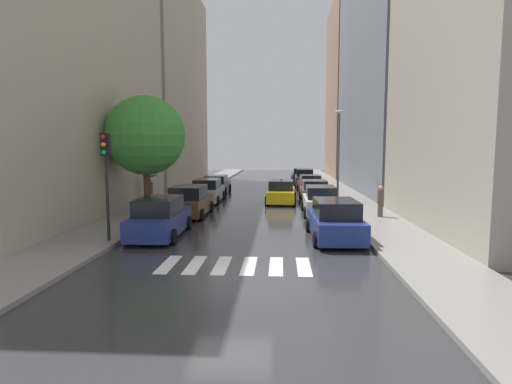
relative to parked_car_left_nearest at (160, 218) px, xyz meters
The scene contains 24 objects.
ground_plane 18.78m from the parked_car_left_nearest, 78.38° to the left, with size 28.00×72.00×0.04m, color #303032.
sidewalk_left 18.60m from the parked_car_left_nearest, 98.42° to the left, with size 3.00×72.00×0.15m, color gray.
sidewalk_right 21.07m from the parked_car_left_nearest, 60.79° to the left, with size 3.00×72.00×0.15m, color gray.
crosswalk_stripes 5.78m from the parked_car_left_nearest, 48.70° to the right, with size 4.95×2.20×0.01m.
building_left_near 12.21m from the parked_car_left_nearest, 142.17° to the left, with size 6.00×19.82×17.80m, color #B2A38C.
building_left_mid 28.87m from the parked_car_left_nearest, 105.41° to the left, with size 6.00×19.42×21.14m, color #B2A38C.
building_right_mid 27.39m from the parked_car_left_nearest, 53.86° to the left, with size 6.00×21.46×23.74m, color slate.
building_right_far 42.44m from the parked_car_left_nearest, 68.95° to the left, with size 6.00×13.09×22.40m, color #8C6B56.
parked_car_left_nearest is the anchor object (origin of this frame).
parked_car_left_second 5.57m from the parked_car_left_nearest, 89.25° to the left, with size 2.16×4.68×1.74m.
parked_car_left_third 11.65m from the parked_car_left_nearest, 89.82° to the left, with size 2.09×4.72×1.67m.
parked_car_left_fourth 17.40m from the parked_car_left_nearest, 90.73° to the left, with size 2.12×4.66×1.54m.
parked_car_right_nearest 7.56m from the parked_car_left_nearest, ahead, with size 2.25×4.71×1.71m.
parked_car_right_second 9.99m from the parked_car_left_nearest, 40.74° to the left, with size 2.07×4.35×1.67m.
parked_car_right_third 14.69m from the parked_car_left_nearest, 58.39° to the left, with size 2.12×4.21×1.54m.
parked_car_right_fourth 19.89m from the parked_car_left_nearest, 66.98° to the left, with size 2.18×4.36×1.55m.
parked_car_right_fifth 25.00m from the parked_car_left_nearest, 72.25° to the left, with size 2.10×4.21×1.78m.
parked_car_right_sixth 30.81m from the parked_car_left_nearest, 75.80° to the left, with size 2.13×4.07×1.56m.
taxi_midroad 12.49m from the parked_car_left_nearest, 64.90° to the left, with size 2.18×4.37×1.81m.
pedestrian_foreground 10.04m from the parked_car_left_nearest, 109.93° to the left, with size 1.18×1.18×1.94m.
pedestrian_near_tree 11.80m from the parked_car_left_nearest, 25.29° to the left, with size 0.36×0.36×1.69m.
street_tree_left 6.67m from the parked_car_left_nearest, 113.58° to the left, with size 4.36×4.36×6.58m.
traffic_light_left_corner 3.35m from the parked_car_left_nearest, 137.62° to the right, with size 0.30×0.42×4.30m.
lamp_post_right 15.61m from the parked_car_left_nearest, 52.46° to the left, with size 0.60×0.28×6.34m.
Camera 1 is at (1.48, -12.00, 3.89)m, focal length 29.14 mm.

